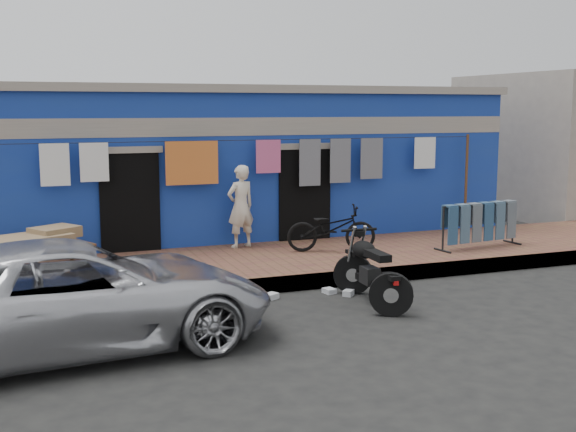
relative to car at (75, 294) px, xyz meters
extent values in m
plane|color=black|center=(3.56, 0.14, -0.69)|extent=(80.00, 80.00, 0.00)
cube|color=brown|center=(3.56, 3.14, -0.57)|extent=(28.00, 3.00, 0.25)
cube|color=gray|center=(3.56, 1.69, -0.57)|extent=(28.00, 0.10, 0.25)
cube|color=navy|center=(3.56, 7.14, 0.91)|extent=(12.00, 5.00, 3.20)
cube|color=#9E9384|center=(3.56, 4.70, 1.86)|extent=(12.00, 0.14, 0.35)
cube|color=#9E9384|center=(3.56, 7.14, 2.59)|extent=(12.20, 5.20, 0.16)
cube|color=black|center=(1.36, 4.62, 0.36)|extent=(1.10, 0.10, 2.10)
cube|color=black|center=(4.86, 4.62, 0.36)|extent=(1.10, 0.10, 2.10)
cylinder|color=brown|center=(8.56, 4.39, 0.61)|extent=(0.06, 0.06, 2.10)
cylinder|color=black|center=(3.56, 4.39, 1.61)|extent=(10.00, 0.01, 0.01)
cube|color=silver|center=(0.06, 4.39, 1.24)|extent=(0.50, 0.02, 0.75)
cube|color=silver|center=(0.73, 4.39, 1.26)|extent=(0.50, 0.02, 0.69)
cube|color=#CC4C26|center=(2.50, 4.39, 1.20)|extent=(1.00, 0.02, 0.81)
cube|color=#CA5384|center=(4.01, 4.39, 1.29)|extent=(0.50, 0.02, 0.64)
cube|color=slate|center=(4.89, 4.39, 1.14)|extent=(0.45, 0.02, 0.93)
cube|color=slate|center=(5.55, 4.39, 1.16)|extent=(0.45, 0.02, 0.89)
cube|color=slate|center=(6.25, 4.39, 1.19)|extent=(0.50, 0.02, 0.83)
cube|color=silver|center=(7.51, 4.39, 1.28)|extent=(0.50, 0.02, 0.66)
imported|color=silver|center=(0.00, 0.00, 0.00)|extent=(5.11, 2.71, 1.38)
imported|color=beige|center=(3.41, 4.29, 0.35)|extent=(0.66, 0.53, 1.59)
imported|color=black|center=(4.87, 3.30, 0.09)|extent=(1.74, 1.03, 1.06)
cube|color=silver|center=(2.98, 1.34, -0.65)|extent=(0.26, 0.24, 0.09)
cube|color=silver|center=(4.18, 1.10, -0.65)|extent=(0.22, 0.22, 0.09)
cube|color=silver|center=(3.96, 1.34, -0.65)|extent=(0.20, 0.23, 0.08)
camera|label=1|loc=(-0.60, -8.82, 2.22)|focal=45.00mm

